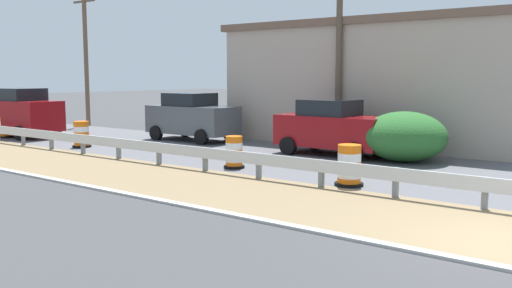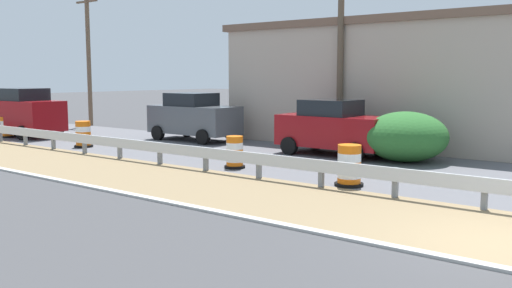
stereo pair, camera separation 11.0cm
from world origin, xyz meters
name	(u,v)px [view 1 (the left image)]	position (x,y,z in m)	size (l,w,h in m)	color
curb_near_edge	(495,268)	(-1.30, 0.00, 0.00)	(0.20, 120.00, 0.11)	#ADADA8
traffic_barrel_nearest	(349,167)	(2.92, 4.64, 0.48)	(0.75, 0.75, 1.07)	orange
traffic_barrel_close	(234,154)	(3.26, 8.76, 0.44)	(0.64, 0.64, 0.99)	orange
traffic_barrel_mid	(82,136)	(3.45, 16.74, 0.47)	(0.73, 0.73, 1.04)	orange
traffic_barrel_far	(4,128)	(3.43, 22.54, 0.43)	(0.72, 0.72, 0.95)	orange
car_trailing_near_lane	(333,127)	(7.58, 7.78, 0.99)	(2.06, 4.04, 1.98)	maroon
car_lead_far_lane	(18,112)	(4.07, 22.49, 1.12)	(2.15, 4.87, 2.25)	maroon
car_mid_far_lane	(192,117)	(7.82, 14.90, 1.04)	(2.04, 4.10, 2.07)	#4C5156
roadside_shop_near	(384,82)	(12.54, 8.09, 2.54)	(6.32, 12.95, 5.06)	#AD9E8E
utility_pole_near	(339,39)	(9.35, 8.55, 4.20)	(0.24, 1.80, 8.09)	brown
utility_pole_mid	(86,57)	(9.54, 24.69, 3.86)	(0.24, 1.80, 7.41)	brown
bush_roadside	(404,136)	(7.72, 5.14, 0.83)	(2.75, 2.75, 1.66)	#286028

